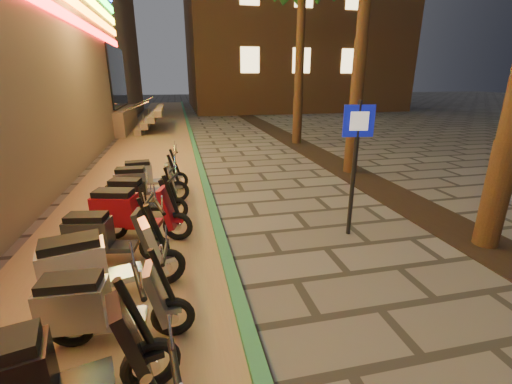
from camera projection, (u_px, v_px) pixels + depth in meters
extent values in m
plane|color=#474442|center=(351.00, 373.00, 3.40)|extent=(120.00, 120.00, 0.00)
cube|color=#8C7251|center=(149.00, 160.00, 12.10)|extent=(3.40, 60.00, 0.01)
cube|color=#2A7047|center=(197.00, 157.00, 12.44)|extent=(0.18, 60.00, 0.10)
cube|color=black|center=(386.00, 191.00, 8.78)|extent=(1.20, 40.00, 0.02)
cube|color=black|center=(118.00, 77.00, 18.22)|extent=(0.08, 5.00, 3.00)
cube|color=gray|center=(83.00, 120.00, 18.49)|extent=(5.00, 6.00, 1.20)
cube|color=gray|center=(142.00, 127.00, 19.26)|extent=(0.35, 5.00, 0.30)
cube|color=gray|center=(148.00, 121.00, 19.24)|extent=(0.35, 5.00, 0.30)
cube|color=gray|center=(154.00, 116.00, 19.22)|extent=(0.35, 5.00, 0.30)
cube|color=gray|center=(160.00, 110.00, 19.20)|extent=(0.35, 5.00, 0.30)
cylinder|color=silver|center=(128.00, 110.00, 16.98)|extent=(2.09, 0.06, 0.81)
cylinder|color=silver|center=(136.00, 104.00, 20.68)|extent=(2.09, 0.06, 0.81)
cube|color=#F5D386|center=(250.00, 60.00, 25.13)|extent=(1.40, 0.06, 1.80)
cube|color=#F5D386|center=(301.00, 61.00, 25.96)|extent=(1.40, 0.06, 1.80)
cube|color=#F5D386|center=(350.00, 61.00, 26.80)|extent=(1.40, 0.06, 1.80)
cylinder|color=#472D19|center=(358.00, 75.00, 9.72)|extent=(0.40, 0.40, 5.70)
cylinder|color=#472D19|center=(299.00, 73.00, 14.30)|extent=(0.40, 0.40, 5.95)
cylinder|color=black|center=(354.00, 171.00, 6.05)|extent=(0.08, 0.08, 2.43)
cube|color=#0C14A4|center=(359.00, 121.00, 5.76)|extent=(0.53, 0.11, 0.54)
cube|color=white|center=(359.00, 121.00, 5.73)|extent=(0.31, 0.07, 0.31)
cylinder|color=black|center=(177.00, 377.00, 1.93)|extent=(0.12, 0.61, 0.05)
torus|color=black|center=(151.00, 365.00, 3.15)|extent=(0.56, 0.24, 0.55)
cylinder|color=silver|center=(151.00, 365.00, 3.15)|extent=(0.17, 0.14, 0.15)
cube|color=black|center=(130.00, 338.00, 2.97)|extent=(0.38, 0.48, 0.75)
cylinder|color=black|center=(136.00, 315.00, 2.94)|extent=(0.30, 0.14, 0.79)
cylinder|color=black|center=(138.00, 279.00, 2.85)|extent=(0.19, 0.61, 0.05)
cube|color=black|center=(150.00, 354.00, 3.11)|extent=(0.26, 0.20, 0.06)
torus|color=black|center=(71.00, 327.00, 3.66)|extent=(0.50, 0.12, 0.49)
cylinder|color=silver|center=(71.00, 327.00, 3.66)|extent=(0.14, 0.10, 0.13)
torus|color=black|center=(173.00, 317.00, 3.83)|extent=(0.50, 0.12, 0.49)
cylinder|color=silver|center=(173.00, 317.00, 3.83)|extent=(0.14, 0.10, 0.13)
cube|color=gray|center=(122.00, 319.00, 3.73)|extent=(0.54, 0.35, 0.08)
cube|color=gray|center=(75.00, 305.00, 3.59)|extent=(0.69, 0.40, 0.48)
cube|color=black|center=(70.00, 282.00, 3.50)|extent=(0.61, 0.34, 0.11)
cube|color=gray|center=(158.00, 293.00, 3.71)|extent=(0.28, 0.39, 0.67)
cylinder|color=black|center=(163.00, 277.00, 3.66)|extent=(0.26, 0.08, 0.70)
cylinder|color=black|center=(165.00, 252.00, 3.57)|extent=(0.07, 0.55, 0.04)
cube|color=gray|center=(172.00, 308.00, 3.79)|extent=(0.22, 0.15, 0.06)
torus|color=black|center=(71.00, 289.00, 4.27)|extent=(0.56, 0.24, 0.55)
cylinder|color=silver|center=(71.00, 289.00, 4.27)|extent=(0.17, 0.14, 0.15)
torus|color=black|center=(166.00, 267.00, 4.77)|extent=(0.56, 0.24, 0.55)
cylinder|color=silver|center=(166.00, 267.00, 4.77)|extent=(0.17, 0.14, 0.15)
cube|color=silver|center=(120.00, 275.00, 4.50)|extent=(0.65, 0.49, 0.09)
cube|color=silver|center=(74.00, 266.00, 4.21)|extent=(0.82, 0.57, 0.53)
cube|color=black|center=(70.00, 244.00, 4.11)|extent=(0.72, 0.49, 0.13)
cube|color=silver|center=(153.00, 246.00, 4.60)|extent=(0.38, 0.48, 0.75)
cylinder|color=black|center=(157.00, 231.00, 4.56)|extent=(0.30, 0.14, 0.79)
cylinder|color=black|center=(159.00, 206.00, 4.47)|extent=(0.19, 0.61, 0.05)
cube|color=silver|center=(166.00, 259.00, 4.73)|extent=(0.26, 0.20, 0.06)
torus|color=black|center=(87.00, 250.00, 5.33)|extent=(0.49, 0.17, 0.48)
cylinder|color=silver|center=(87.00, 250.00, 5.33)|extent=(0.14, 0.11, 0.13)
torus|color=black|center=(154.00, 248.00, 5.38)|extent=(0.49, 0.17, 0.48)
cylinder|color=silver|center=(154.00, 248.00, 5.38)|extent=(0.14, 0.11, 0.13)
cube|color=#25282A|center=(120.00, 247.00, 5.35)|extent=(0.56, 0.40, 0.07)
cube|color=#25282A|center=(89.00, 234.00, 5.25)|extent=(0.70, 0.46, 0.46)
cube|color=black|center=(86.00, 218.00, 5.16)|extent=(0.62, 0.39, 0.11)
cube|color=#25282A|center=(144.00, 230.00, 5.28)|extent=(0.31, 0.41, 0.65)
cylinder|color=black|center=(147.00, 219.00, 5.22)|extent=(0.26, 0.11, 0.69)
cylinder|color=black|center=(148.00, 200.00, 5.13)|extent=(0.13, 0.54, 0.04)
cube|color=#25282A|center=(154.00, 242.00, 5.35)|extent=(0.22, 0.16, 0.06)
torus|color=black|center=(113.00, 225.00, 6.13)|extent=(0.55, 0.24, 0.54)
cylinder|color=silver|center=(113.00, 225.00, 6.13)|extent=(0.17, 0.14, 0.15)
torus|color=black|center=(178.00, 226.00, 6.10)|extent=(0.55, 0.24, 0.54)
cylinder|color=silver|center=(178.00, 226.00, 6.10)|extent=(0.17, 0.14, 0.15)
cube|color=maroon|center=(145.00, 224.00, 6.10)|extent=(0.65, 0.49, 0.08)
cube|color=maroon|center=(116.00, 210.00, 6.04)|extent=(0.81, 0.57, 0.52)
cube|color=black|center=(113.00, 193.00, 5.94)|extent=(0.71, 0.49, 0.13)
cube|color=maroon|center=(168.00, 207.00, 5.99)|extent=(0.37, 0.47, 0.73)
cylinder|color=black|center=(171.00, 196.00, 5.92)|extent=(0.30, 0.14, 0.77)
cylinder|color=black|center=(173.00, 178.00, 5.81)|extent=(0.20, 0.60, 0.05)
cube|color=maroon|center=(177.00, 220.00, 6.06)|extent=(0.26, 0.20, 0.06)
torus|color=black|center=(125.00, 208.00, 7.03)|extent=(0.50, 0.22, 0.50)
cylinder|color=silver|center=(125.00, 208.00, 7.03)|extent=(0.15, 0.13, 0.13)
torus|color=black|center=(176.00, 208.00, 6.99)|extent=(0.50, 0.22, 0.50)
cylinder|color=silver|center=(176.00, 208.00, 6.99)|extent=(0.15, 0.13, 0.13)
cube|color=black|center=(150.00, 206.00, 7.00)|extent=(0.59, 0.45, 0.08)
cube|color=black|center=(127.00, 195.00, 6.93)|extent=(0.74, 0.52, 0.48)
cube|color=black|center=(125.00, 182.00, 6.85)|extent=(0.65, 0.45, 0.11)
cube|color=black|center=(168.00, 193.00, 6.89)|extent=(0.34, 0.43, 0.67)
cylinder|color=black|center=(171.00, 184.00, 6.83)|extent=(0.27, 0.13, 0.71)
cylinder|color=black|center=(172.00, 169.00, 6.73)|extent=(0.18, 0.55, 0.04)
cube|color=black|center=(176.00, 203.00, 6.96)|extent=(0.24, 0.18, 0.06)
torus|color=black|center=(129.00, 194.00, 7.81)|extent=(0.51, 0.11, 0.51)
cylinder|color=silver|center=(129.00, 194.00, 7.81)|extent=(0.14, 0.10, 0.14)
torus|color=black|center=(178.00, 191.00, 8.02)|extent=(0.51, 0.11, 0.51)
cylinder|color=silver|center=(178.00, 191.00, 8.02)|extent=(0.14, 0.10, 0.14)
cube|color=#A5A4AC|center=(154.00, 191.00, 7.90)|extent=(0.54, 0.34, 0.08)
cube|color=#A5A4AC|center=(131.00, 182.00, 7.73)|extent=(0.69, 0.38, 0.49)
cube|color=black|center=(130.00, 170.00, 7.64)|extent=(0.61, 0.32, 0.12)
cube|color=#A5A4AC|center=(171.00, 178.00, 7.89)|extent=(0.27, 0.40, 0.69)
cylinder|color=black|center=(174.00, 170.00, 7.84)|extent=(0.27, 0.07, 0.72)
cylinder|color=black|center=(175.00, 156.00, 7.75)|extent=(0.05, 0.57, 0.04)
cube|color=#A5A4AC|center=(178.00, 187.00, 7.98)|extent=(0.22, 0.14, 0.06)
torus|color=black|center=(137.00, 185.00, 8.55)|extent=(0.49, 0.15, 0.48)
cylinder|color=silver|center=(137.00, 185.00, 8.55)|extent=(0.14, 0.11, 0.13)
torus|color=black|center=(179.00, 181.00, 8.88)|extent=(0.49, 0.15, 0.48)
cylinder|color=silver|center=(179.00, 181.00, 8.88)|extent=(0.14, 0.11, 0.13)
cube|color=silver|center=(158.00, 181.00, 8.70)|extent=(0.54, 0.37, 0.07)
cube|color=silver|center=(139.00, 174.00, 8.49)|extent=(0.69, 0.43, 0.47)
cube|color=black|center=(137.00, 163.00, 8.40)|extent=(0.61, 0.36, 0.11)
cube|color=silver|center=(173.00, 169.00, 8.74)|extent=(0.29, 0.40, 0.66)
cylinder|color=black|center=(175.00, 162.00, 8.70)|extent=(0.26, 0.09, 0.69)
cylinder|color=black|center=(176.00, 150.00, 8.62)|extent=(0.10, 0.54, 0.04)
cube|color=silver|center=(179.00, 177.00, 8.84)|extent=(0.22, 0.15, 0.06)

